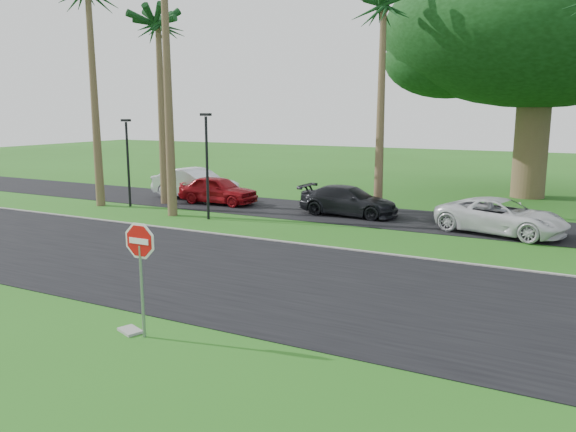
# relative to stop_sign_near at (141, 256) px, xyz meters

# --- Properties ---
(ground) EXTENTS (120.00, 120.00, 0.00)m
(ground) POSITION_rel_stop_sign_near_xyz_m (-0.50, 3.00, -1.77)
(ground) COLOR #245916
(ground) RESTS_ON ground
(road) EXTENTS (120.00, 8.00, 0.02)m
(road) POSITION_rel_stop_sign_near_xyz_m (-0.50, 5.00, -1.76)
(road) COLOR black
(road) RESTS_ON ground
(parking_strip) EXTENTS (120.00, 5.00, 0.02)m
(parking_strip) POSITION_rel_stop_sign_near_xyz_m (-0.50, 15.50, -1.76)
(parking_strip) COLOR black
(parking_strip) RESTS_ON ground
(curb) EXTENTS (120.00, 0.12, 0.06)m
(curb) POSITION_rel_stop_sign_near_xyz_m (-0.50, 9.05, -1.74)
(curb) COLOR gray
(curb) RESTS_ON ground
(stop_sign_near) EXTENTS (1.05, 0.07, 2.62)m
(stop_sign_near) POSITION_rel_stop_sign_near_xyz_m (0.00, 0.00, 0.00)
(stop_sign_near) COLOR gray
(stop_sign_near) RESTS_ON ground
(palm_left_mid) EXTENTS (5.00, 5.00, 10.00)m
(palm_left_mid) POSITION_rel_stop_sign_near_xyz_m (-11.00, 14.00, 6.90)
(palm_left_mid) COLOR brown
(palm_left_mid) RESTS_ON ground
(palm_center) EXTENTS (5.00, 5.00, 10.50)m
(palm_center) POSITION_rel_stop_sign_near_xyz_m (-0.50, 17.00, 7.39)
(palm_center) COLOR brown
(palm_center) RESTS_ON ground
(canopy_tree) EXTENTS (16.50, 16.50, 13.12)m
(canopy_tree) POSITION_rel_stop_sign_near_xyz_m (5.50, 25.00, 7.17)
(canopy_tree) COLOR brown
(canopy_tree) RESTS_ON ground
(streetlight_left) EXTENTS (0.45, 0.25, 4.34)m
(streetlight_left) POSITION_rel_stop_sign_near_xyz_m (-12.00, 12.50, 0.72)
(streetlight_left) COLOR black
(streetlight_left) RESTS_ON ground
(streetlight_right) EXTENTS (0.45, 0.25, 4.64)m
(streetlight_right) POSITION_rel_stop_sign_near_xyz_m (-6.50, 11.50, 0.88)
(streetlight_right) COLOR black
(streetlight_right) RESTS_ON ground
(car_silver) EXTENTS (5.15, 2.23, 1.65)m
(car_silver) POSITION_rel_stop_sign_near_xyz_m (-10.46, 15.86, -0.95)
(car_silver) COLOR silver
(car_silver) RESTS_ON ground
(car_red) EXTENTS (4.20, 1.69, 1.43)m
(car_red) POSITION_rel_stop_sign_near_xyz_m (-8.49, 15.18, -1.06)
(car_red) COLOR maroon
(car_red) RESTS_ON ground
(car_dark) EXTENTS (4.66, 2.04, 1.33)m
(car_dark) POSITION_rel_stop_sign_near_xyz_m (-1.31, 15.21, -1.11)
(car_dark) COLOR black
(car_dark) RESTS_ON ground
(car_minivan) EXTENTS (5.33, 3.40, 1.37)m
(car_minivan) POSITION_rel_stop_sign_near_xyz_m (5.40, 14.23, -1.09)
(car_minivan) COLOR silver
(car_minivan) RESTS_ON ground
(utility_slab) EXTENTS (0.64, 0.52, 0.06)m
(utility_slab) POSITION_rel_stop_sign_near_xyz_m (-0.47, 0.07, -1.74)
(utility_slab) COLOR gray
(utility_slab) RESTS_ON ground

